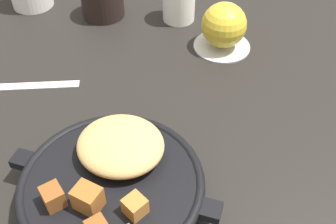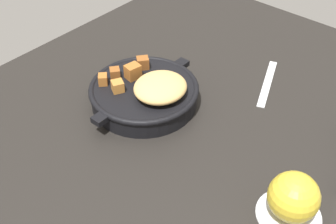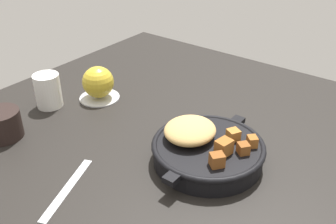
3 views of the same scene
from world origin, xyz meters
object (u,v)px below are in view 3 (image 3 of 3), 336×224
at_px(white_creamer_pitcher, 48,91).
at_px(coffee_mug_dark, 2,124).
at_px(red_apple, 98,82).
at_px(cast_iron_skillet, 206,148).
at_px(butter_knife, 67,188).

height_order(white_creamer_pitcher, coffee_mug_dark, white_creamer_pitcher).
distance_m(red_apple, white_creamer_pitcher, 0.12).
distance_m(cast_iron_skillet, coffee_mug_dark, 0.44).
distance_m(cast_iron_skillet, red_apple, 0.36).
relative_size(red_apple, butter_knife, 0.46).
bearing_deg(butter_knife, cast_iron_skillet, -56.08).
distance_m(butter_knife, coffee_mug_dark, 0.25).
height_order(butter_knife, coffee_mug_dark, coffee_mug_dark).
distance_m(butter_knife, white_creamer_pitcher, 0.33).
xyz_separation_m(cast_iron_skillet, coffee_mug_dark, (-0.19, 0.40, 0.00)).
bearing_deg(coffee_mug_dark, butter_knife, -97.07).
distance_m(white_creamer_pitcher, coffee_mug_dark, 0.15).
bearing_deg(coffee_mug_dark, red_apple, -8.48).
relative_size(cast_iron_skillet, red_apple, 3.32).
height_order(red_apple, coffee_mug_dark, red_apple).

